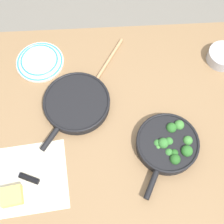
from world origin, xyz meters
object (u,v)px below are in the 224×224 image
object	(u,v)px
skillet_broccoli	(168,144)
skillet_eggs	(77,103)
wooden_spoon	(97,78)
dinner_plate_stack	(40,61)
prep_bowl_steel	(223,56)
grater_knife	(19,175)
cheese_block	(12,196)

from	to	relation	value
skillet_broccoli	skillet_eggs	distance (m)	0.44
wooden_spoon	skillet_broccoli	bearing A→B (deg)	69.78
skillet_broccoli	wooden_spoon	bearing A→B (deg)	-114.29
dinner_plate_stack	prep_bowl_steel	world-z (taller)	prep_bowl_steel
skillet_eggs	grater_knife	bearing A→B (deg)	-3.30
skillet_eggs	dinner_plate_stack	world-z (taller)	skillet_eggs
skillet_eggs	skillet_broccoli	bearing A→B (deg)	94.68
skillet_eggs	wooden_spoon	distance (m)	0.17
cheese_block	skillet_broccoli	bearing A→B (deg)	15.52
skillet_eggs	dinner_plate_stack	xyz separation A→B (m)	(-0.18, 0.24, -0.01)
skillet_eggs	prep_bowl_steel	distance (m)	0.73
skillet_broccoli	dinner_plate_stack	bearing A→B (deg)	-102.52
skillet_eggs	grater_knife	xyz separation A→B (m)	(-0.24, -0.31, -0.01)
skillet_broccoli	prep_bowl_steel	size ratio (longest dim) A/B	2.50
skillet_eggs	cheese_block	bearing A→B (deg)	1.15
cheese_block	skillet_eggs	bearing A→B (deg)	56.82
wooden_spoon	prep_bowl_steel	size ratio (longest dim) A/B	2.56
skillet_broccoli	grater_knife	bearing A→B (deg)	-54.72
wooden_spoon	cheese_block	xyz separation A→B (m)	(-0.36, -0.53, 0.01)
grater_knife	prep_bowl_steel	distance (m)	1.07
prep_bowl_steel	grater_knife	bearing A→B (deg)	-151.18
cheese_block	dinner_plate_stack	xyz separation A→B (m)	(0.08, 0.64, -0.01)
wooden_spoon	grater_knife	bearing A→B (deg)	-6.09
cheese_block	prep_bowl_steel	bearing A→B (deg)	32.15
grater_knife	dinner_plate_stack	world-z (taller)	dinner_plate_stack
wooden_spoon	prep_bowl_steel	world-z (taller)	prep_bowl_steel
dinner_plate_stack	grater_knife	bearing A→B (deg)	-96.36
skillet_broccoli	cheese_block	xyz separation A→B (m)	(-0.64, -0.18, -0.01)
skillet_eggs	grater_knife	size ratio (longest dim) A/B	1.55
wooden_spoon	skillet_eggs	bearing A→B (deg)	-4.81
skillet_eggs	dinner_plate_stack	bearing A→B (deg)	-109.55
skillet_broccoli	prep_bowl_steel	distance (m)	0.53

